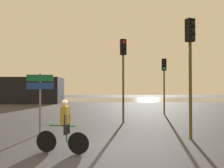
{
  "coord_description": "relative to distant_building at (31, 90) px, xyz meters",
  "views": [
    {
      "loc": [
        0.44,
        -6.61,
        1.96
      ],
      "look_at": [
        0.5,
        5.0,
        2.2
      ],
      "focal_mm": 35.0,
      "sensor_mm": 36.0,
      "label": 1
    }
  ],
  "objects": [
    {
      "name": "traffic_light_near_right",
      "position": [
        13.93,
        -20.98,
        1.53
      ],
      "size": [
        0.39,
        0.41,
        4.7
      ],
      "rotation": [
        0.0,
        0.0,
        3.59
      ],
      "color": "#4C4719",
      "rests_on": "ground"
    },
    {
      "name": "ground_plane",
      "position": [
        10.38,
        -22.89,
        -1.72
      ],
      "size": [
        120.0,
        120.0,
        0.0
      ],
      "primitive_type": "plane",
      "color": "#333338"
    },
    {
      "name": "traffic_light_center",
      "position": [
        11.53,
        -17.0,
        1.59
      ],
      "size": [
        0.38,
        0.4,
        4.79
      ],
      "rotation": [
        0.0,
        0.0,
        3.45
      ],
      "color": "#4C4719",
      "rests_on": "ground"
    },
    {
      "name": "direction_sign_post",
      "position": [
        7.79,
        -20.18,
        0.07
      ],
      "size": [
        1.09,
        0.19,
        2.6
      ],
      "rotation": [
        0.0,
        0.0,
        3.28
      ],
      "color": "slate",
      "rests_on": "ground"
    },
    {
      "name": "traffic_light_far_right",
      "position": [
        14.87,
        -12.96,
        1.23
      ],
      "size": [
        0.32,
        0.34,
        4.23
      ],
      "rotation": [
        0.0,
        0.0,
        3.13
      ],
      "color": "#4C4719",
      "rests_on": "ground"
    },
    {
      "name": "cyclist",
      "position": [
        9.4,
        -22.86,
        -0.9
      ],
      "size": [
        1.67,
        0.55,
        1.62
      ],
      "rotation": [
        0.0,
        0.0,
        1.34
      ],
      "color": "black",
      "rests_on": "ground"
    },
    {
      "name": "distant_building",
      "position": [
        0.0,
        0.0,
        0.0
      ],
      "size": [
        8.2,
        4.0,
        3.45
      ],
      "primitive_type": "cube",
      "color": "black",
      "rests_on": "ground"
    },
    {
      "name": "water_strip",
      "position": [
        10.38,
        10.0,
        -1.72
      ],
      "size": [
        80.0,
        16.0,
        0.01
      ],
      "primitive_type": "cube",
      "color": "slate",
      "rests_on": "ground"
    }
  ]
}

